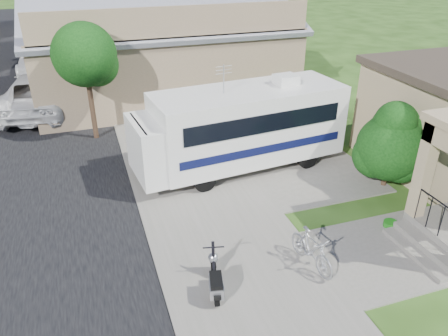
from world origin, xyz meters
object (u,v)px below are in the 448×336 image
object	(u,v)px
motorhome	(241,126)
van	(40,57)
scooter	(215,279)
bicycle	(311,252)
shrub	(391,144)
garden_hose	(390,225)
pickup_truck	(42,92)

from	to	relation	value
motorhome	van	size ratio (longest dim) A/B	1.28
scooter	bicycle	size ratio (longest dim) A/B	0.87
shrub	garden_hose	distance (m)	2.87
shrub	pickup_truck	size ratio (longest dim) A/B	0.45
pickup_truck	garden_hose	bearing A→B (deg)	136.15
van	pickup_truck	bearing A→B (deg)	-85.23
shrub	garden_hose	size ratio (longest dim) A/B	7.49
garden_hose	pickup_truck	bearing A→B (deg)	125.52
motorhome	scooter	xyz separation A→B (m)	(-2.71, -5.64, -1.16)
shrub	garden_hose	xyz separation A→B (m)	(-1.36, -2.11, -1.39)
bicycle	garden_hose	world-z (taller)	bicycle
shrub	bicycle	bearing A→B (deg)	-146.11
bicycle	van	size ratio (longest dim) A/B	0.28
shrub	scooter	size ratio (longest dim) A/B	2.06
garden_hose	shrub	bearing A→B (deg)	57.32
motorhome	garden_hose	bearing A→B (deg)	-66.32
shrub	bicycle	world-z (taller)	shrub
pickup_truck	van	xyz separation A→B (m)	(-0.36, 7.37, -0.06)
van	garden_hose	bearing A→B (deg)	-62.61
shrub	van	world-z (taller)	shrub
bicycle	van	xyz separation A→B (m)	(-6.82, 21.32, 0.35)
motorhome	bicycle	distance (m)	5.64
pickup_truck	van	size ratio (longest dim) A/B	1.12
bicycle	shrub	bearing A→B (deg)	25.20
shrub	scooter	bearing A→B (deg)	-156.13
bicycle	pickup_truck	xyz separation A→B (m)	(-6.46, 13.95, 0.41)
pickup_truck	scooter	bearing A→B (deg)	116.45
van	bicycle	bearing A→B (deg)	-70.31
pickup_truck	garden_hose	distance (m)	16.20
van	scooter	bearing A→B (deg)	-76.57
van	motorhome	bearing A→B (deg)	-63.95
bicycle	garden_hose	distance (m)	3.07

